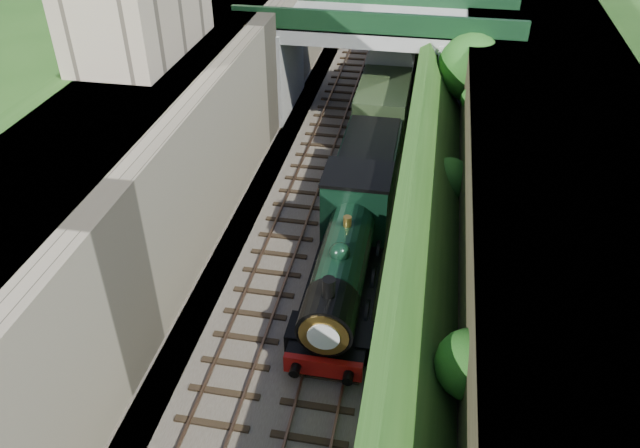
# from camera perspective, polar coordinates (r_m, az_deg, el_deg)

# --- Properties ---
(ground) EXTENTS (160.00, 160.00, 0.00)m
(ground) POSITION_cam_1_polar(r_m,az_deg,el_deg) (21.41, -3.96, -17.69)
(ground) COLOR #1E4714
(ground) RESTS_ON ground
(trackbed) EXTENTS (10.00, 90.00, 0.20)m
(trackbed) POSITION_cam_1_polar(r_m,az_deg,el_deg) (36.81, 3.59, 7.50)
(trackbed) COLOR #473F38
(trackbed) RESTS_ON ground
(retaining_wall) EXTENTS (1.00, 90.00, 7.00)m
(retaining_wall) POSITION_cam_1_polar(r_m,az_deg,el_deg) (36.38, -5.05, 12.99)
(retaining_wall) COLOR #756B56
(retaining_wall) RESTS_ON ground
(street_plateau_left) EXTENTS (6.00, 90.00, 7.00)m
(street_plateau_left) POSITION_cam_1_polar(r_m,az_deg,el_deg) (37.43, -10.37, 13.20)
(street_plateau_left) COLOR #262628
(street_plateau_left) RESTS_ON ground
(street_plateau_right) EXTENTS (8.00, 90.00, 6.25)m
(street_plateau_right) POSITION_cam_1_polar(r_m,az_deg,el_deg) (35.79, 19.26, 10.12)
(street_plateau_right) COLOR #262628
(street_plateau_right) RESTS_ON ground
(embankment_slope) EXTENTS (4.31, 90.00, 6.36)m
(embankment_slope) POSITION_cam_1_polar(r_m,az_deg,el_deg) (33.17, 11.58, 8.36)
(embankment_slope) COLOR #1E4714
(embankment_slope) RESTS_ON ground
(track_left) EXTENTS (2.50, 90.00, 0.20)m
(track_left) POSITION_cam_1_polar(r_m,az_deg,el_deg) (37.00, 0.50, 7.98)
(track_left) COLOR black
(track_left) RESTS_ON trackbed
(track_right) EXTENTS (2.50, 90.00, 0.20)m
(track_right) POSITION_cam_1_polar(r_m,az_deg,el_deg) (36.64, 5.47, 7.53)
(track_right) COLOR black
(track_right) RESTS_ON trackbed
(road_bridge) EXTENTS (16.00, 6.40, 7.25)m
(road_bridge) POSITION_cam_1_polar(r_m,az_deg,el_deg) (38.82, 6.06, 15.26)
(road_bridge) COLOR gray
(road_bridge) RESTS_ON ground
(building_near) EXTENTS (4.00, 8.00, 4.00)m
(building_near) POSITION_cam_1_polar(r_m,az_deg,el_deg) (30.70, -16.28, 18.51)
(building_near) COLOR gray
(building_near) RESTS_ON street_plateau_left
(tree) EXTENTS (3.60, 3.80, 6.60)m
(tree) POSITION_cam_1_polar(r_m,az_deg,el_deg) (35.59, 13.80, 13.61)
(tree) COLOR black
(tree) RESTS_ON ground
(locomotive) EXTENTS (3.10, 10.22, 3.83)m
(locomotive) POSITION_cam_1_polar(r_m,az_deg,el_deg) (24.57, 2.37, -3.04)
(locomotive) COLOR black
(locomotive) RESTS_ON trackbed
(tender) EXTENTS (2.70, 6.00, 3.05)m
(tender) POSITION_cam_1_polar(r_m,az_deg,el_deg) (30.81, 4.43, 4.85)
(tender) COLOR black
(tender) RESTS_ON trackbed
(coach_front) EXTENTS (2.90, 18.00, 3.70)m
(coach_front) POSITION_cam_1_polar(r_m,az_deg,el_deg) (42.01, 6.62, 13.82)
(coach_front) COLOR black
(coach_front) RESTS_ON trackbed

